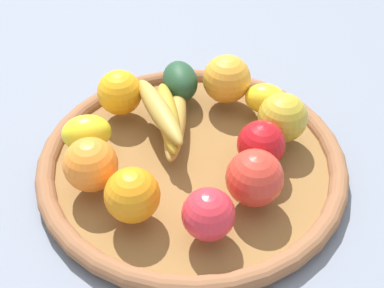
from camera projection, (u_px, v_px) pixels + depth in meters
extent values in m
plane|color=slate|center=(192.00, 169.00, 0.79)|extent=(2.40, 2.40, 0.00)
cylinder|color=brown|center=(192.00, 165.00, 0.78)|extent=(0.44, 0.44, 0.02)
torus|color=brown|center=(192.00, 161.00, 0.78)|extent=(0.46, 0.46, 0.03)
sphere|color=orange|center=(132.00, 195.00, 0.66)|extent=(0.10, 0.10, 0.07)
ellipsoid|color=#21452A|center=(180.00, 81.00, 0.86)|extent=(0.08, 0.06, 0.06)
sphere|color=red|center=(255.00, 178.00, 0.68)|extent=(0.10, 0.10, 0.08)
ellipsoid|color=#B18A3C|center=(175.00, 123.00, 0.80)|extent=(0.17, 0.08, 0.03)
ellipsoid|color=#B79229|center=(168.00, 116.00, 0.79)|extent=(0.17, 0.04, 0.03)
ellipsoid|color=#B0903D|center=(159.00, 111.00, 0.77)|extent=(0.17, 0.06, 0.03)
ellipsoid|color=yellow|center=(265.00, 98.00, 0.83)|extent=(0.07, 0.08, 0.05)
sphere|color=orange|center=(227.00, 79.00, 0.84)|extent=(0.11, 0.11, 0.08)
sphere|color=gold|center=(283.00, 118.00, 0.77)|extent=(0.10, 0.10, 0.08)
sphere|color=orange|center=(120.00, 93.00, 0.82)|extent=(0.09, 0.09, 0.07)
sphere|color=red|center=(208.00, 214.00, 0.64)|extent=(0.09, 0.09, 0.07)
ellipsoid|color=yellow|center=(87.00, 133.00, 0.76)|extent=(0.06, 0.07, 0.05)
sphere|color=red|center=(261.00, 144.00, 0.73)|extent=(0.10, 0.10, 0.07)
sphere|color=orange|center=(91.00, 165.00, 0.70)|extent=(0.08, 0.08, 0.08)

